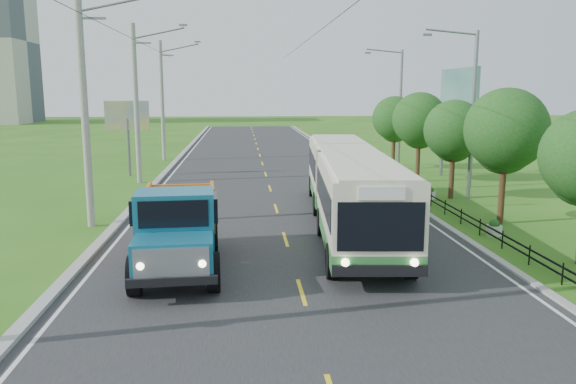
{
  "coord_description": "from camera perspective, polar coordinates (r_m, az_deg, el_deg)",
  "views": [
    {
      "loc": [
        -1.7,
        -15.6,
        5.82
      ],
      "look_at": [
        0.12,
        6.17,
        1.9
      ],
      "focal_mm": 35.0,
      "sensor_mm": 36.0,
      "label": 1
    }
  ],
  "objects": [
    {
      "name": "tree_third",
      "position": [
        26.47,
        21.23,
        5.51
      ],
      "size": [
        3.6,
        3.62,
        6.0
      ],
      "color": "#382314",
      "rests_on": "ground"
    },
    {
      "name": "railing_right",
      "position": [
        31.64,
        13.16,
        -0.15
      ],
      "size": [
        0.04,
        40.0,
        0.6
      ],
      "primitive_type": "cube",
      "color": "black",
      "rests_on": "ground"
    },
    {
      "name": "tree_fifth",
      "position": [
        37.62,
        13.22,
        6.9
      ],
      "size": [
        3.48,
        3.52,
        5.8
      ],
      "color": "#382314",
      "rests_on": "ground"
    },
    {
      "name": "road",
      "position": [
        36.11,
        -2.02,
        0.9
      ],
      "size": [
        14.0,
        120.0,
        0.02
      ],
      "primitive_type": "cube",
      "color": "#28282B",
      "rests_on": "ground"
    },
    {
      "name": "centre_dash",
      "position": [
        16.73,
        1.38,
        -10.1
      ],
      "size": [
        0.12,
        2.2,
        0.0
      ],
      "primitive_type": "cube",
      "color": "yellow",
      "rests_on": "road"
    },
    {
      "name": "tree_back",
      "position": [
        43.37,
        10.77,
        7.13
      ],
      "size": [
        3.3,
        3.36,
        5.5
      ],
      "color": "#382314",
      "rests_on": "ground"
    },
    {
      "name": "edge_line_left",
      "position": [
        36.41,
        -12.53,
        0.76
      ],
      "size": [
        0.12,
        120.0,
        0.0
      ],
      "primitive_type": "cube",
      "color": "silver",
      "rests_on": "road"
    },
    {
      "name": "pole_near",
      "position": [
        25.47,
        -19.9,
        7.94
      ],
      "size": [
        3.51,
        0.32,
        10.0
      ],
      "color": "gray",
      "rests_on": "ground"
    },
    {
      "name": "curb_left",
      "position": [
        36.48,
        -13.39,
        0.83
      ],
      "size": [
        0.4,
        120.0,
        0.15
      ],
      "primitive_type": "cube",
      "color": "#9E9E99",
      "rests_on": "ground"
    },
    {
      "name": "streetlight_mid",
      "position": [
        32.09,
        18.03,
        8.04
      ],
      "size": [
        3.02,
        0.2,
        9.07
      ],
      "color": "slate",
      "rests_on": "ground"
    },
    {
      "name": "ground",
      "position": [
        16.74,
        1.38,
        -10.18
      ],
      "size": [
        240.0,
        240.0,
        0.0
      ],
      "primitive_type": "plane",
      "color": "#2E6117",
      "rests_on": "ground"
    },
    {
      "name": "planter_near",
      "position": [
        24.57,
        20.2,
        -3.49
      ],
      "size": [
        0.64,
        0.64,
        0.67
      ],
      "color": "silver",
      "rests_on": "ground"
    },
    {
      "name": "pole_mid",
      "position": [
        37.19,
        -15.11,
        8.7
      ],
      "size": [
        3.51,
        0.32,
        10.0
      ],
      "color": "gray",
      "rests_on": "ground"
    },
    {
      "name": "bus",
      "position": [
        24.37,
        6.17,
        1.04
      ],
      "size": [
        4.14,
        17.22,
        3.29
      ],
      "rotation": [
        0.0,
        0.0,
        -0.08
      ],
      "color": "#317B38",
      "rests_on": "ground"
    },
    {
      "name": "tree_fourth",
      "position": [
        31.99,
        16.5,
        5.75
      ],
      "size": [
        3.24,
        3.31,
        5.4
      ],
      "color": "#382314",
      "rests_on": "ground"
    },
    {
      "name": "billboard_left",
      "position": [
        40.41,
        -16.02,
        7.01
      ],
      "size": [
        3.0,
        0.2,
        5.2
      ],
      "color": "slate",
      "rests_on": "ground"
    },
    {
      "name": "pole_far",
      "position": [
        49.05,
        -12.63,
        9.08
      ],
      "size": [
        3.51,
        0.32,
        10.0
      ],
      "color": "gray",
      "rests_on": "ground"
    },
    {
      "name": "billboard_right",
      "position": [
        38.26,
        16.9,
        9.02
      ],
      "size": [
        0.24,
        6.0,
        7.3
      ],
      "color": "slate",
      "rests_on": "ground"
    },
    {
      "name": "planter_mid",
      "position": [
        31.83,
        14.19,
        -0.16
      ],
      "size": [
        0.64,
        0.64,
        0.67
      ],
      "color": "silver",
      "rests_on": "ground"
    },
    {
      "name": "dump_truck",
      "position": [
        18.77,
        -11.17,
        -3.07
      ],
      "size": [
        2.94,
        6.8,
        2.8
      ],
      "rotation": [
        0.0,
        0.0,
        0.06
      ],
      "color": "#156483",
      "rests_on": "ground"
    },
    {
      "name": "streetlight_far",
      "position": [
        45.33,
        11.16,
        8.82
      ],
      "size": [
        3.02,
        0.2,
        9.07
      ],
      "color": "slate",
      "rests_on": "ground"
    },
    {
      "name": "curb_right",
      "position": [
        37.14,
        9.07,
        1.1
      ],
      "size": [
        0.3,
        120.0,
        0.1
      ],
      "primitive_type": "cube",
      "color": "#9E9E99",
      "rests_on": "ground"
    },
    {
      "name": "edge_line_right",
      "position": [
        37.03,
        8.32,
        1.05
      ],
      "size": [
        0.12,
        120.0,
        0.0
      ],
      "primitive_type": "cube",
      "color": "silver",
      "rests_on": "road"
    },
    {
      "name": "planter_far",
      "position": [
        39.38,
        10.44,
        1.92
      ],
      "size": [
        0.64,
        0.64,
        0.67
      ],
      "color": "silver",
      "rests_on": "ground"
    }
  ]
}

